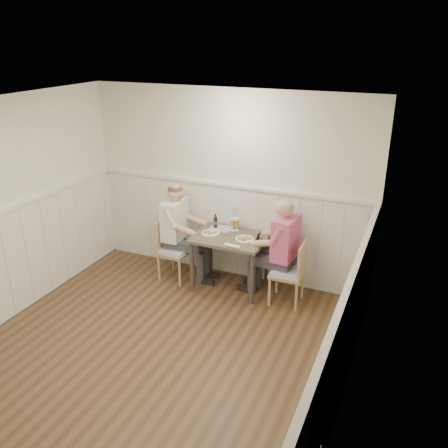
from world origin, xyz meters
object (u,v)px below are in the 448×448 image
object	(u,v)px
chair_left	(172,247)
beer_bottle	(215,222)
dining_table	(230,243)
man_in_pink	(282,257)
diner_cream	(178,238)
chair_right	(291,270)
grass_vase	(233,217)

from	to	relation	value
chair_left	beer_bottle	world-z (taller)	beer_bottle
dining_table	man_in_pink	xyz separation A→B (m)	(0.70, 0.03, -0.07)
dining_table	diner_cream	world-z (taller)	diner_cream
diner_cream	dining_table	bearing A→B (deg)	-2.50
man_in_pink	diner_cream	distance (m)	1.50
dining_table	beer_bottle	bearing A→B (deg)	146.74
man_in_pink	beer_bottle	xyz separation A→B (m)	(-1.00, 0.16, 0.26)
chair_right	diner_cream	distance (m)	1.67
chair_left	beer_bottle	distance (m)	0.71
diner_cream	beer_bottle	size ratio (longest dim) A/B	6.79
man_in_pink	diner_cream	bearing A→B (deg)	179.82
man_in_pink	dining_table	bearing A→B (deg)	-177.55
chair_right	grass_vase	size ratio (longest dim) A/B	2.56
dining_table	chair_left	distance (m)	0.86
beer_bottle	dining_table	bearing A→B (deg)	-33.26
dining_table	man_in_pink	distance (m)	0.71
chair_right	grass_vase	world-z (taller)	grass_vase
dining_table	man_in_pink	bearing A→B (deg)	2.45
dining_table	grass_vase	xyz separation A→B (m)	(-0.09, 0.31, 0.25)
beer_bottle	grass_vase	distance (m)	0.25
chair_left	diner_cream	xyz separation A→B (m)	(0.05, 0.09, 0.11)
chair_right	grass_vase	xyz separation A→B (m)	(-0.95, 0.38, 0.44)
man_in_pink	diner_cream	size ratio (longest dim) A/B	1.00
dining_table	man_in_pink	world-z (taller)	man_in_pink
grass_vase	beer_bottle	bearing A→B (deg)	-151.04
man_in_pink	grass_vase	xyz separation A→B (m)	(-0.79, 0.28, 0.32)
dining_table	beer_bottle	world-z (taller)	beer_bottle
chair_left	diner_cream	distance (m)	0.15
beer_bottle	man_in_pink	bearing A→B (deg)	-9.34
dining_table	diner_cream	bearing A→B (deg)	177.50
chair_right	diner_cream	bearing A→B (deg)	176.34
diner_cream	beer_bottle	distance (m)	0.59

